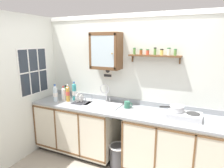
% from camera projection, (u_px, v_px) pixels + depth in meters
% --- Properties ---
extents(back_wall, '(3.77, 0.07, 2.40)m').
position_uv_depth(back_wall, '(130.00, 87.00, 3.33)').
color(back_wall, silver).
rests_on(back_wall, ground).
extents(side_wall_left, '(0.05, 3.39, 2.40)m').
position_uv_depth(side_wall_left, '(17.00, 90.00, 3.17)').
color(side_wall_left, silver).
rests_on(side_wall_left, ground).
extents(lower_cabinet_run, '(1.44, 0.65, 0.90)m').
position_uv_depth(lower_cabinet_run, '(78.00, 127.00, 3.54)').
color(lower_cabinet_run, black).
rests_on(lower_cabinet_run, ground).
extents(lower_cabinet_run_right, '(1.46, 0.65, 0.90)m').
position_uv_depth(lower_cabinet_run_right, '(176.00, 148.00, 2.85)').
color(lower_cabinet_run_right, black).
rests_on(lower_cabinet_run_right, ground).
extents(countertop, '(3.13, 0.67, 0.03)m').
position_uv_depth(countertop, '(123.00, 110.00, 3.09)').
color(countertop, gray).
rests_on(countertop, lower_cabinet_run).
extents(backsplash, '(3.13, 0.02, 0.08)m').
position_uv_depth(backsplash, '(129.00, 101.00, 3.35)').
color(backsplash, gray).
rests_on(backsplash, countertop).
extents(sink, '(0.58, 0.45, 0.47)m').
position_uv_depth(sink, '(103.00, 107.00, 3.27)').
color(sink, silver).
rests_on(sink, countertop).
extents(hot_plate_stove, '(0.45, 0.27, 0.08)m').
position_uv_depth(hot_plate_stove, '(184.00, 115.00, 2.71)').
color(hot_plate_stove, silver).
rests_on(hot_plate_stove, countertop).
extents(saucepan, '(0.33, 0.20, 0.08)m').
position_uv_depth(saucepan, '(176.00, 108.00, 2.76)').
color(saucepan, silver).
rests_on(saucepan, hot_plate_stove).
extents(bottle_opaque_white_0, '(0.08, 0.08, 0.26)m').
position_uv_depth(bottle_opaque_white_0, '(64.00, 94.00, 3.51)').
color(bottle_opaque_white_0, white).
rests_on(bottle_opaque_white_0, countertop).
extents(bottle_soda_green_1, '(0.08, 0.08, 0.24)m').
position_uv_depth(bottle_soda_green_1, '(66.00, 92.00, 3.64)').
color(bottle_soda_green_1, '#4CB266').
rests_on(bottle_soda_green_1, countertop).
extents(bottle_water_clear_2, '(0.08, 0.08, 0.31)m').
position_uv_depth(bottle_water_clear_2, '(55.00, 94.00, 3.45)').
color(bottle_water_clear_2, silver).
rests_on(bottle_water_clear_2, countertop).
extents(bottle_juice_amber_3, '(0.07, 0.07, 0.30)m').
position_uv_depth(bottle_juice_amber_3, '(68.00, 93.00, 3.44)').
color(bottle_juice_amber_3, gold).
rests_on(bottle_juice_amber_3, countertop).
extents(bottle_detergent_teal_4, '(0.07, 0.07, 0.33)m').
position_uv_depth(bottle_detergent_teal_4, '(74.00, 92.00, 3.53)').
color(bottle_detergent_teal_4, teal).
rests_on(bottle_detergent_teal_4, countertop).
extents(dish_rack, '(0.30, 0.22, 0.17)m').
position_uv_depth(dish_rack, '(81.00, 101.00, 3.38)').
color(dish_rack, '#333338').
rests_on(dish_rack, countertop).
extents(mug, '(0.14, 0.09, 0.11)m').
position_uv_depth(mug, '(127.00, 105.00, 3.12)').
color(mug, '#337259').
rests_on(mug, countertop).
extents(wall_cabinet, '(0.49, 0.30, 0.59)m').
position_uv_depth(wall_cabinet, '(106.00, 51.00, 3.21)').
color(wall_cabinet, brown).
extents(spice_shelf, '(0.79, 0.14, 0.23)m').
position_uv_depth(spice_shelf, '(155.00, 55.00, 2.96)').
color(spice_shelf, brown).
extents(warning_sign, '(0.17, 0.01, 0.24)m').
position_uv_depth(warning_sign, '(108.00, 72.00, 3.42)').
color(warning_sign, silver).
extents(window, '(0.03, 0.63, 0.81)m').
position_uv_depth(window, '(34.00, 71.00, 3.41)').
color(window, '#262D38').
extents(trash_bin, '(0.30, 0.30, 0.37)m').
position_uv_depth(trash_bin, '(118.00, 155.00, 3.13)').
color(trash_bin, '#4C4C51').
rests_on(trash_bin, ground).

